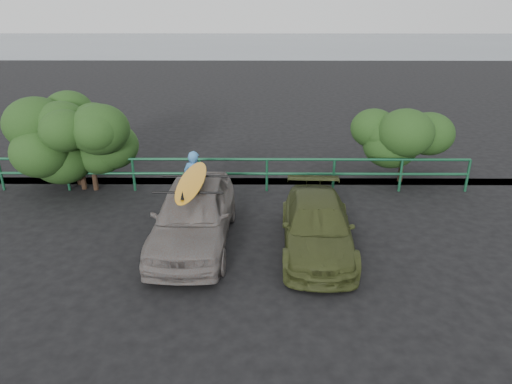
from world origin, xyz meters
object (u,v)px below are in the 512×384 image
at_px(guardrail, 233,175).
at_px(man, 195,180).
at_px(surfboard, 192,181).
at_px(olive_vehicle, 317,226).
at_px(sedan, 194,214).

distance_m(guardrail, man, 1.66).
distance_m(man, surfboard, 2.08).
xyz_separation_m(olive_vehicle, man, (-3.07, 2.20, 0.27)).
height_order(sedan, olive_vehicle, sedan).
height_order(olive_vehicle, surfboard, surfboard).
bearing_deg(sedan, guardrail, 78.42).
bearing_deg(sedan, olive_vehicle, -3.90).
height_order(guardrail, olive_vehicle, olive_vehicle).
bearing_deg(man, olive_vehicle, 162.45).
xyz_separation_m(guardrail, sedan, (-0.75, -3.25, 0.21)).
relative_size(sedan, man, 2.58).
bearing_deg(sedan, surfboard, 0.00).
height_order(guardrail, surfboard, surfboard).
bearing_deg(man, guardrail, -108.50).
xyz_separation_m(olive_vehicle, surfboard, (-2.84, 0.26, 0.99)).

